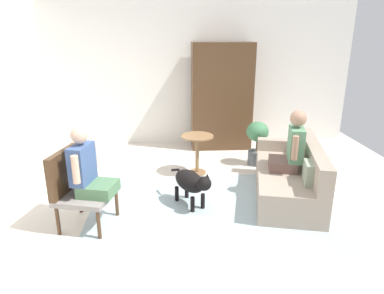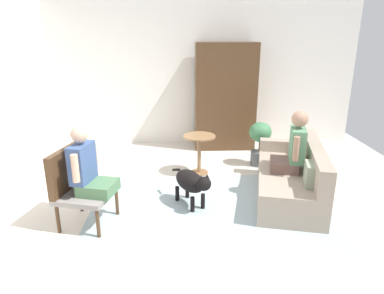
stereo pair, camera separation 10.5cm
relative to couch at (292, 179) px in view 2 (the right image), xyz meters
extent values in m
plane|color=beige|center=(-1.24, -0.22, -0.28)|extent=(7.06, 7.06, 0.00)
cube|color=silver|center=(-1.24, 2.73, 1.16)|extent=(6.49, 0.12, 2.88)
cube|color=#9EB2B7|center=(-1.19, -0.31, -0.28)|extent=(3.13, 2.20, 0.01)
cube|color=gray|center=(-0.05, -0.01, -0.07)|extent=(1.21, 1.95, 0.42)
cube|color=gray|center=(0.26, -0.08, 0.31)|extent=(0.58, 1.80, 0.36)
cube|color=gray|center=(0.13, 0.78, 0.23)|extent=(0.85, 0.36, 0.18)
cube|color=gray|center=(0.03, -0.49, 0.28)|extent=(0.17, 0.33, 0.28)
cylinder|color=#4C331E|center=(-2.38, -0.42, -0.10)|extent=(0.04, 0.04, 0.36)
cylinder|color=#4C331E|center=(-2.51, -0.94, -0.10)|extent=(0.04, 0.04, 0.36)
cylinder|color=#4C331E|center=(-2.87, -0.30, -0.10)|extent=(0.04, 0.04, 0.36)
cylinder|color=#4C331E|center=(-2.99, -0.82, -0.10)|extent=(0.04, 0.04, 0.36)
cube|color=gray|center=(-2.69, -0.62, 0.11)|extent=(0.73, 0.76, 0.06)
cube|color=#4C331E|center=(-2.94, -0.56, 0.40)|extent=(0.23, 0.64, 0.51)
cube|color=brown|center=(-0.14, 0.01, 0.21)|extent=(0.45, 0.49, 0.14)
cube|color=#598C66|center=(0.01, -0.03, 0.51)|extent=(0.27, 0.44, 0.46)
sphere|color=#A57A60|center=(0.01, -0.03, 0.86)|extent=(0.22, 0.22, 0.22)
cylinder|color=#A57A60|center=(-0.08, -0.26, 0.53)|extent=(0.08, 0.08, 0.32)
cylinder|color=#A57A60|center=(0.03, 0.22, 0.53)|extent=(0.08, 0.08, 0.32)
cube|color=#517B53|center=(-2.54, -0.65, 0.21)|extent=(0.48, 0.46, 0.14)
cube|color=#3F598C|center=(-2.71, -0.61, 0.51)|extent=(0.26, 0.41, 0.46)
sphere|color=#DDB293|center=(-2.71, -0.61, 0.85)|extent=(0.19, 0.19, 0.19)
cylinder|color=#DDB293|center=(-2.62, -0.40, 0.53)|extent=(0.08, 0.08, 0.32)
cylinder|color=#DDB293|center=(-2.72, -0.84, 0.53)|extent=(0.08, 0.08, 0.32)
cylinder|color=olive|center=(-1.26, 0.91, 0.36)|extent=(0.52, 0.52, 0.02)
cylinder|color=olive|center=(-1.26, 0.91, 0.03)|extent=(0.06, 0.06, 0.63)
cylinder|color=olive|center=(-1.26, 0.91, -0.27)|extent=(0.29, 0.29, 0.03)
ellipsoid|color=black|center=(-1.45, -0.18, 0.07)|extent=(0.52, 0.61, 0.28)
sphere|color=black|center=(-1.28, -0.46, 0.15)|extent=(0.18, 0.18, 0.18)
cone|color=black|center=(-1.24, -0.43, 0.24)|extent=(0.06, 0.06, 0.06)
cone|color=black|center=(-1.31, -0.48, 0.24)|extent=(0.06, 0.06, 0.06)
cylinder|color=black|center=(-1.63, 0.12, 0.11)|extent=(0.12, 0.17, 0.10)
cylinder|color=black|center=(-1.28, -0.30, -0.18)|extent=(0.06, 0.06, 0.21)
cylinder|color=black|center=(-1.42, -0.38, -0.18)|extent=(0.06, 0.06, 0.21)
cylinder|color=black|center=(-1.47, 0.03, -0.18)|extent=(0.06, 0.06, 0.21)
cylinder|color=black|center=(-1.62, -0.06, -0.18)|extent=(0.06, 0.06, 0.21)
cylinder|color=#4C5156|center=(-0.19, 1.26, -0.16)|extent=(0.29, 0.29, 0.25)
cylinder|color=brown|center=(-0.19, 1.26, 0.07)|extent=(0.03, 0.03, 0.20)
ellipsoid|color=#3E754B|center=(-0.19, 1.26, 0.32)|extent=(0.38, 0.38, 0.34)
cube|color=#4C331E|center=(-0.68, 2.32, 0.75)|extent=(1.17, 0.56, 2.06)
camera|label=1|loc=(-1.68, -4.42, 1.96)|focal=32.53mm
camera|label=2|loc=(-1.57, -4.43, 1.96)|focal=32.53mm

